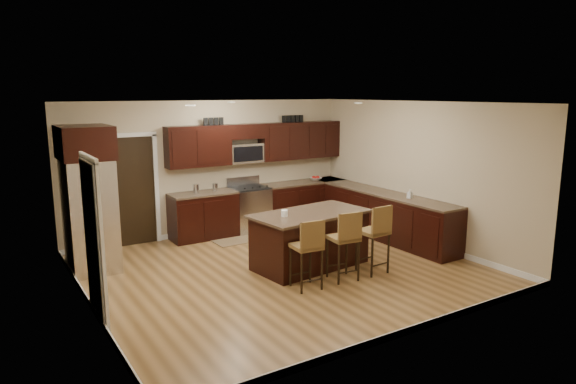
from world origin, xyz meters
TOP-DOWN VIEW (x-y plane):
  - floor at (0.00, 0.00)m, footprint 6.00×6.00m
  - ceiling at (0.00, 0.00)m, footprint 6.00×6.00m
  - wall_back at (0.00, 2.75)m, footprint 6.00×0.00m
  - wall_left at (-3.00, 0.00)m, footprint 0.00×5.50m
  - wall_right at (3.00, 0.00)m, footprint 0.00×5.50m
  - base_cabinets at (1.90, 1.45)m, footprint 4.02×3.96m
  - upper_cabinets at (1.04, 2.58)m, footprint 4.00×0.33m
  - range at (0.68, 2.45)m, footprint 0.76×0.64m
  - microwave at (0.68, 2.60)m, footprint 0.76×0.31m
  - doorway at (-1.65, 2.73)m, footprint 0.85×0.03m
  - pantry_door at (-2.98, -0.30)m, footprint 0.03×0.80m
  - letter_decor at (0.90, 2.58)m, footprint 2.20×0.03m
  - island at (0.48, -0.07)m, footprint 2.04×1.23m
  - stool_left at (-0.13, -0.91)m, footprint 0.43×0.43m
  - stool_mid at (0.56, -0.91)m, footprint 0.46×0.46m
  - stool_right at (1.17, -0.91)m, footprint 0.44×0.44m
  - refrigerator at (-2.62, 1.67)m, footprint 0.79×0.97m
  - floor_mat at (0.15, 1.96)m, footprint 0.98×0.67m
  - fruit_bowl at (2.37, 2.45)m, footprint 0.27×0.27m
  - soap_bottle at (2.70, -0.11)m, footprint 0.09×0.09m
  - canister_tall at (-0.49, 2.45)m, footprint 0.12×0.12m
  - canister_short at (-0.08, 2.45)m, footprint 0.11×0.11m
  - island_jar at (-0.02, -0.07)m, footprint 0.10×0.10m

SIDE VIEW (x-z plane):
  - floor at x=0.00m, z-range 0.00..0.00m
  - floor_mat at x=0.15m, z-range 0.00..0.01m
  - island at x=0.48m, z-range -0.03..0.89m
  - base_cabinets at x=1.90m, z-range 0.00..0.92m
  - range at x=0.68m, z-range -0.08..1.03m
  - stool_left at x=-0.13m, z-range 0.13..1.19m
  - stool_mid at x=0.56m, z-range 0.14..1.23m
  - stool_right at x=1.17m, z-range 0.14..1.26m
  - fruit_bowl at x=2.37m, z-range 0.92..0.98m
  - island_jar at x=-0.02m, z-range 0.92..1.02m
  - canister_short at x=-0.08m, z-range 0.92..1.08m
  - soap_bottle at x=2.70m, z-range 0.92..1.09m
  - canister_tall at x=-0.49m, z-range 0.92..1.10m
  - pantry_door at x=-2.98m, z-range 0.00..2.04m
  - doorway at x=-1.65m, z-range 0.00..2.06m
  - refrigerator at x=-2.62m, z-range 0.03..2.38m
  - wall_back at x=0.00m, z-range -1.65..4.35m
  - wall_left at x=-3.00m, z-range -1.40..4.10m
  - wall_right at x=3.00m, z-range -1.40..4.10m
  - microwave at x=0.68m, z-range 1.42..1.82m
  - upper_cabinets at x=1.04m, z-range 1.44..2.24m
  - letter_decor at x=0.90m, z-range 2.22..2.37m
  - ceiling at x=0.00m, z-range 2.70..2.70m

